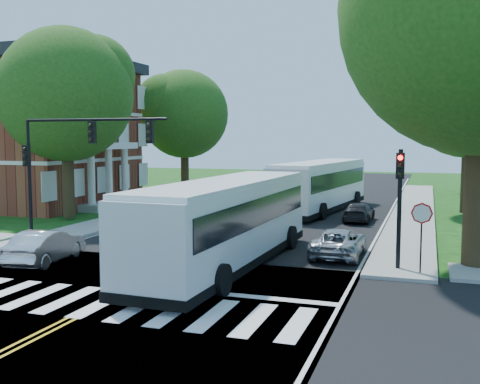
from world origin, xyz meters
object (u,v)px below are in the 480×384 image
at_px(bus_lead, 227,221).
at_px(bus_follow, 320,185).
at_px(signal_nw, 71,151).
at_px(hatchback, 46,246).
at_px(dark_sedan, 359,212).
at_px(suv, 339,242).
at_px(signal_ne, 400,193).

relative_size(bus_lead, bus_follow, 0.98).
distance_m(signal_nw, bus_follow, 18.55).
relative_size(hatchback, dark_sedan, 1.05).
relative_size(signal_nw, suv, 1.69).
bearing_deg(hatchback, suv, -163.28).
height_order(signal_nw, bus_follow, signal_nw).
distance_m(signal_nw, bus_lead, 8.24).
xyz_separation_m(signal_nw, bus_follow, (8.10, 16.49, -2.60)).
distance_m(signal_nw, suv, 12.34).
xyz_separation_m(bus_lead, suv, (3.83, 3.21, -1.17)).
bearing_deg(dark_sedan, signal_ne, 104.48).
bearing_deg(bus_lead, signal_ne, -167.98).
bearing_deg(dark_sedan, suv, 93.54).
bearing_deg(signal_nw, bus_lead, -8.21).
distance_m(signal_nw, dark_sedan, 17.12).
relative_size(bus_follow, suv, 3.12).
relative_size(signal_nw, bus_lead, 0.55).
height_order(signal_nw, dark_sedan, signal_nw).
xyz_separation_m(signal_ne, bus_follow, (-5.96, 16.48, -1.18)).
bearing_deg(signal_ne, bus_lead, -169.90).
height_order(hatchback, dark_sedan, hatchback).
bearing_deg(signal_nw, hatchback, -75.94).
bearing_deg(signal_nw, signal_ne, 0.05).
bearing_deg(dark_sedan, bus_follow, -51.76).
height_order(signal_ne, bus_lead, signal_ne).
relative_size(signal_nw, signal_ne, 1.62).
bearing_deg(hatchback, signal_ne, -175.66).
xyz_separation_m(hatchback, dark_sedan, (10.45, 15.24, -0.11)).
bearing_deg(bus_lead, bus_follow, -89.26).
xyz_separation_m(bus_lead, bus_follow, (0.36, 17.60, 0.02)).
height_order(signal_ne, suv, signal_ne).
height_order(signal_nw, signal_ne, signal_nw).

